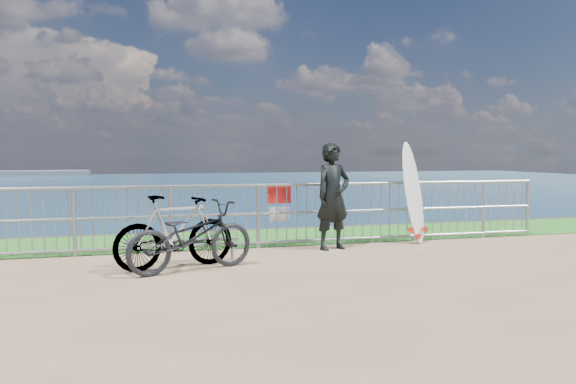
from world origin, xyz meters
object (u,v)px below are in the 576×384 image
object	(u,v)px
surfboard	(413,196)
bicycle_near	(191,236)
surfer	(333,197)
bicycle_far	(175,232)

from	to	relation	value
surfboard	bicycle_near	size ratio (longest dim) A/B	1.00
surfboard	bicycle_near	xyz separation A→B (m)	(-4.21, -1.44, -0.37)
surfer	surfboard	bearing A→B (deg)	-7.03
surfboard	bicycle_far	xyz separation A→B (m)	(-4.41, -1.19, -0.33)
surfboard	surfer	bearing A→B (deg)	-170.44
surfer	bicycle_near	size ratio (longest dim) A/B	0.97
bicycle_near	bicycle_far	bearing A→B (deg)	19.52
bicycle_near	bicycle_far	distance (m)	0.33
bicycle_near	bicycle_far	size ratio (longest dim) A/B	1.06
surfboard	bicycle_near	world-z (taller)	surfboard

